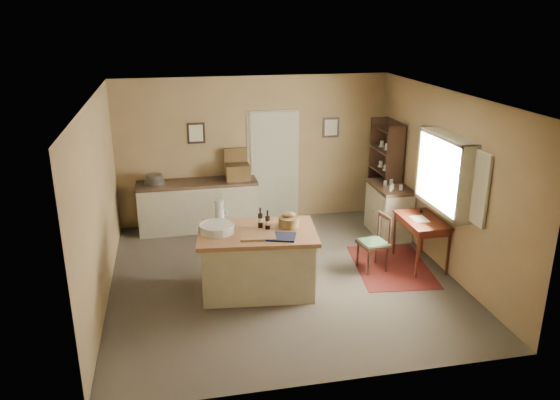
# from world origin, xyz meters

# --- Properties ---
(ground) EXTENTS (5.00, 5.00, 0.00)m
(ground) POSITION_xyz_m (0.00, 0.00, 0.00)
(ground) COLOR brown
(ground) RESTS_ON ground
(wall_back) EXTENTS (5.00, 0.10, 2.70)m
(wall_back) POSITION_xyz_m (0.00, 2.50, 1.35)
(wall_back) COLOR #977A51
(wall_back) RESTS_ON ground
(wall_front) EXTENTS (5.00, 0.10, 2.70)m
(wall_front) POSITION_xyz_m (0.00, -2.50, 1.35)
(wall_front) COLOR #977A51
(wall_front) RESTS_ON ground
(wall_left) EXTENTS (0.10, 5.00, 2.70)m
(wall_left) POSITION_xyz_m (-2.50, 0.00, 1.35)
(wall_left) COLOR #977A51
(wall_left) RESTS_ON ground
(wall_right) EXTENTS (0.10, 5.00, 2.70)m
(wall_right) POSITION_xyz_m (2.50, 0.00, 1.35)
(wall_right) COLOR #977A51
(wall_right) RESTS_ON ground
(ceiling) EXTENTS (5.00, 5.00, 0.00)m
(ceiling) POSITION_xyz_m (0.00, 0.00, 2.70)
(ceiling) COLOR silver
(ceiling) RESTS_ON wall_back
(door) EXTENTS (0.97, 0.06, 2.11)m
(door) POSITION_xyz_m (0.35, 2.47, 1.05)
(door) COLOR #AEAD94
(door) RESTS_ON ground
(framed_prints) EXTENTS (2.82, 0.02, 0.38)m
(framed_prints) POSITION_xyz_m (0.20, 2.48, 1.72)
(framed_prints) COLOR black
(framed_prints) RESTS_ON ground
(window) EXTENTS (0.25, 1.99, 1.12)m
(window) POSITION_xyz_m (2.42, -0.20, 1.55)
(window) COLOR beige
(window) RESTS_ON ground
(work_island) EXTENTS (1.73, 1.23, 1.20)m
(work_island) POSITION_xyz_m (-0.43, -0.30, 0.48)
(work_island) COLOR beige
(work_island) RESTS_ON ground
(sideboard) EXTENTS (2.14, 0.61, 1.18)m
(sideboard) POSITION_xyz_m (-1.09, 2.20, 0.48)
(sideboard) COLOR beige
(sideboard) RESTS_ON ground
(rug) EXTENTS (1.29, 1.72, 0.01)m
(rug) POSITION_xyz_m (1.75, 0.01, 0.00)
(rug) COLOR #501511
(rug) RESTS_ON ground
(writing_desk) EXTENTS (0.57, 0.94, 0.82)m
(writing_desk) POSITION_xyz_m (2.20, 0.01, 0.67)
(writing_desk) COLOR #3C160D
(writing_desk) RESTS_ON ground
(desk_chair) EXTENTS (0.46, 0.46, 0.86)m
(desk_chair) POSITION_xyz_m (1.41, -0.01, 0.43)
(desk_chair) COLOR black
(desk_chair) RESTS_ON ground
(right_cabinet) EXTENTS (0.56, 1.00, 0.99)m
(right_cabinet) POSITION_xyz_m (2.20, 1.30, 0.46)
(right_cabinet) COLOR beige
(right_cabinet) RESTS_ON ground
(shelving_unit) EXTENTS (0.33, 0.87, 1.93)m
(shelving_unit) POSITION_xyz_m (2.35, 1.82, 0.96)
(shelving_unit) COLOR black
(shelving_unit) RESTS_ON ground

